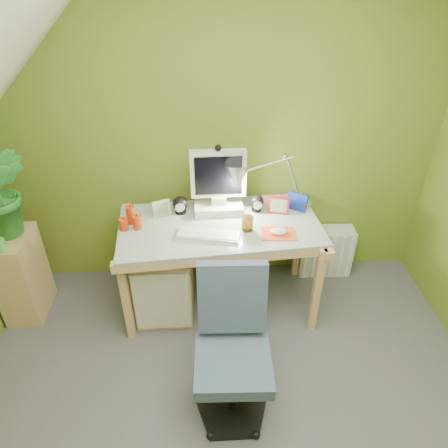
{
  "coord_description": "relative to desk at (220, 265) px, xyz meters",
  "views": [
    {
      "loc": [
        -0.12,
        -1.15,
        2.29
      ],
      "look_at": [
        0.0,
        1.0,
        0.85
      ],
      "focal_mm": 33.0,
      "sensor_mm": 36.0,
      "label": 1
    }
  ],
  "objects": [
    {
      "name": "wall_back",
      "position": [
        0.02,
        0.42,
        0.83
      ],
      "size": [
        3.2,
        0.01,
        2.4
      ],
      "primitive_type": "cube",
      "color": "olive",
      "rests_on": "floor"
    },
    {
      "name": "desk",
      "position": [
        0.0,
        0.0,
        0.0
      ],
      "size": [
        1.42,
        0.79,
        0.73
      ],
      "primitive_type": null,
      "rotation": [
        0.0,
        0.0,
        0.08
      ],
      "color": "tan",
      "rests_on": "floor"
    },
    {
      "name": "monitor",
      "position": [
        0.0,
        0.18,
        0.6
      ],
      "size": [
        0.35,
        0.21,
        0.47
      ],
      "primitive_type": null,
      "rotation": [
        0.0,
        0.0,
        0.02
      ],
      "color": "beige",
      "rests_on": "desk"
    },
    {
      "name": "speaker_left",
      "position": [
        -0.27,
        0.16,
        0.43
      ],
      "size": [
        0.13,
        0.13,
        0.13
      ],
      "primitive_type": null,
      "rotation": [
        0.0,
        0.0,
        0.22
      ],
      "color": "black",
      "rests_on": "desk"
    },
    {
      "name": "speaker_right",
      "position": [
        0.27,
        0.16,
        0.43
      ],
      "size": [
        0.1,
        0.1,
        0.12
      ],
      "primitive_type": null,
      "rotation": [
        0.0,
        0.0,
        0.03
      ],
      "color": "black",
      "rests_on": "desk"
    },
    {
      "name": "keyboard",
      "position": [
        -0.08,
        -0.14,
        0.38
      ],
      "size": [
        0.42,
        0.21,
        0.02
      ],
      "primitive_type": "cube",
      "rotation": [
        0.0,
        0.0,
        -0.21
      ],
      "color": "silver",
      "rests_on": "desk"
    },
    {
      "name": "mousepad",
      "position": [
        0.38,
        -0.14,
        0.37
      ],
      "size": [
        0.23,
        0.17,
        0.01
      ],
      "primitive_type": "cube",
      "rotation": [
        0.0,
        0.0,
        -0.07
      ],
      "color": "#DC5022",
      "rests_on": "desk"
    },
    {
      "name": "mouse",
      "position": [
        0.38,
        -0.14,
        0.39
      ],
      "size": [
        0.12,
        0.09,
        0.04
      ],
      "primitive_type": "ellipsoid",
      "rotation": [
        0.0,
        0.0,
        0.15
      ],
      "color": "white",
      "rests_on": "mousepad"
    },
    {
      "name": "amber_tumbler",
      "position": [
        0.18,
        -0.08,
        0.42
      ],
      "size": [
        0.09,
        0.09,
        0.1
      ],
      "primitive_type": "cylinder",
      "rotation": [
        0.0,
        0.0,
        -0.24
      ],
      "color": "brown",
      "rests_on": "desk"
    },
    {
      "name": "candle_cluster",
      "position": [
        -0.6,
        0.01,
        0.43
      ],
      "size": [
        0.18,
        0.16,
        0.13
      ],
      "primitive_type": null,
      "rotation": [
        0.0,
        0.0,
        -0.07
      ],
      "color": "red",
      "rests_on": "desk"
    },
    {
      "name": "photo_frame_red",
      "position": [
        0.42,
        0.12,
        0.43
      ],
      "size": [
        0.15,
        0.05,
        0.13
      ],
      "primitive_type": "cube",
      "rotation": [
        0.0,
        0.0,
        -0.24
      ],
      "color": "#AC1225",
      "rests_on": "desk"
    },
    {
      "name": "photo_frame_blue",
      "position": [
        0.56,
        0.16,
        0.43
      ],
      "size": [
        0.13,
        0.1,
        0.13
      ],
      "primitive_type": "cube",
      "rotation": [
        0.0,
        0.0,
        -0.62
      ],
      "color": "#162E99",
      "rests_on": "desk"
    },
    {
      "name": "photo_frame_green",
      "position": [
        -0.4,
        0.14,
        0.42
      ],
      "size": [
        0.13,
        0.07,
        0.11
      ],
      "primitive_type": "cube",
      "rotation": [
        0.0,
        0.0,
        0.39
      ],
      "color": "#ABC789",
      "rests_on": "desk"
    },
    {
      "name": "desk_lamp",
      "position": [
        0.45,
        0.18,
        0.68
      ],
      "size": [
        0.59,
        0.27,
        0.62
      ],
      "primitive_type": null,
      "rotation": [
        0.0,
        0.0,
        0.04
      ],
      "color": "silver",
      "rests_on": "desk"
    },
    {
      "name": "side_ledge",
      "position": [
        -1.43,
        0.0,
        -0.03
      ],
      "size": [
        0.25,
        0.39,
        0.67
      ],
      "primitive_type": "cube",
      "color": "tan",
      "rests_on": "floor"
    },
    {
      "name": "potted_plant",
      "position": [
        -1.4,
        0.05,
        0.62
      ],
      "size": [
        0.4,
        0.35,
        0.63
      ],
      "primitive_type": "imported",
      "rotation": [
        0.0,
        0.0,
        0.22
      ],
      "color": "#2A7E2D",
      "rests_on": "side_ledge"
    },
    {
      "name": "green_cup",
      "position": [
        -1.41,
        -0.15,
        0.35
      ],
      "size": [
        0.07,
        0.07,
        0.09
      ],
      "primitive_type": "cylinder",
      "rotation": [
        0.0,
        0.0,
        0.04
      ],
      "color": "#5AA544",
      "rests_on": "side_ledge"
    },
    {
      "name": "task_chair",
      "position": [
        0.03,
        -0.91,
        0.06
      ],
      "size": [
        0.49,
        0.49,
        0.85
      ],
      "primitive_type": null,
      "rotation": [
        0.0,
        0.0,
        -0.04
      ],
      "color": "#3C4C63",
      "rests_on": "floor"
    },
    {
      "name": "radiator",
      "position": [
        0.89,
        0.32,
        -0.15
      ],
      "size": [
        0.43,
        0.18,
        0.43
      ],
      "primitive_type": "cube",
      "rotation": [
        0.0,
        0.0,
        -0.02
      ],
      "color": "silver",
      "rests_on": "floor"
    }
  ]
}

